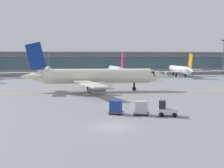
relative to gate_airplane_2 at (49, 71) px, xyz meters
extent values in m
plane|color=gray|center=(10.19, -76.66, -2.56)|extent=(400.00, 400.00, 0.00)
cube|color=yellow|center=(12.70, -45.33, -2.55)|extent=(109.78, 7.70, 0.01)
cube|color=#9EA3A8|center=(10.19, 17.85, 1.94)|extent=(183.10, 8.00, 9.00)
cube|color=slate|center=(10.19, 13.77, 2.39)|extent=(175.77, 0.16, 5.04)
cube|color=slate|center=(10.19, 16.35, 6.74)|extent=(190.42, 11.00, 0.60)
cube|color=white|center=(-15.93, -2.82, -0.55)|extent=(11.15, 6.34, 0.22)
cylinder|color=silver|center=(-0.02, 0.33, 0.08)|extent=(3.65, 18.60, 2.57)
cone|color=silver|center=(-0.66, 11.09, 0.08)|extent=(2.62, 3.22, 2.44)
cube|color=black|center=(-0.53, 9.04, 0.40)|extent=(2.14, 2.42, 0.90)
cone|color=silver|center=(0.65, -10.95, 0.08)|extent=(2.42, 4.23, 2.18)
cube|color=silver|center=(-6.49, -1.56, -0.62)|extent=(10.84, 4.67, 0.21)
cylinder|color=#999EA3|center=(-4.44, -0.31, -1.34)|extent=(1.74, 2.81, 1.59)
cube|color=silver|center=(6.63, -0.79, -0.62)|extent=(10.77, 5.79, 0.21)
cylinder|color=#999EA3|center=(4.45, 0.22, -1.34)|extent=(1.74, 2.81, 1.59)
cube|color=#1472B2|center=(0.60, -10.13, 3.56)|extent=(0.48, 3.47, 4.83)
cube|color=silver|center=(-1.30, -9.94, 0.47)|extent=(3.88, 2.03, 0.18)
cube|color=silver|center=(2.46, -9.71, 0.47)|extent=(3.88, 2.03, 0.18)
cylinder|color=black|center=(-0.40, 6.79, -1.88)|extent=(0.33, 0.33, 1.36)
cylinder|color=black|center=(-0.40, 6.79, -2.22)|extent=(0.45, 0.70, 0.68)
cylinder|color=black|center=(-1.66, -1.28, -1.88)|extent=(0.33, 0.33, 1.36)
cylinder|color=black|center=(-1.66, -1.28, -2.22)|extent=(0.45, 0.70, 0.68)
cylinder|color=black|center=(1.80, -1.07, -1.88)|extent=(0.33, 0.33, 1.36)
cylinder|color=black|center=(1.80, -1.07, -2.22)|extent=(0.45, 0.70, 0.68)
cylinder|color=white|center=(24.60, -2.56, 0.19)|extent=(3.11, 19.27, 2.67)
cone|color=white|center=(24.35, 8.64, 0.19)|extent=(2.61, 3.26, 2.53)
cube|color=black|center=(24.39, 6.50, 0.52)|extent=(2.14, 2.45, 0.93)
cone|color=white|center=(24.87, -14.30, 0.19)|extent=(2.37, 4.32, 2.27)
cube|color=white|center=(17.81, -4.29, -0.55)|extent=(11.26, 5.22, 0.22)
cylinder|color=#999EA3|center=(19.98, -3.06, -1.29)|extent=(1.71, 2.86, 1.65)
cube|color=white|center=(31.47, -3.98, -0.55)|extent=(11.23, 5.68, 0.22)
cylinder|color=#999EA3|center=(29.24, -2.85, -1.29)|extent=(1.71, 2.86, 1.65)
cube|color=#B21E66|center=(24.85, -13.45, 3.80)|extent=(0.37, 3.60, 5.02)
cube|color=white|center=(22.89, -13.18, 0.59)|extent=(3.97, 1.97, 0.19)
cube|color=white|center=(26.81, -13.09, 0.59)|extent=(3.97, 1.97, 0.19)
cylinder|color=black|center=(24.45, 4.16, -1.85)|extent=(0.35, 0.35, 1.41)
cylinder|color=black|center=(24.45, 4.16, -2.21)|extent=(0.45, 0.72, 0.71)
cylinder|color=black|center=(22.84, -4.17, -1.85)|extent=(0.35, 0.35, 1.41)
cylinder|color=black|center=(22.84, -4.17, -2.21)|extent=(0.45, 0.72, 0.71)
cylinder|color=black|center=(26.44, -4.09, -1.85)|extent=(0.35, 0.35, 1.41)
cylinder|color=black|center=(26.44, -4.09, -2.21)|extent=(0.45, 0.72, 0.71)
cylinder|color=white|center=(49.40, -3.24, 0.19)|extent=(3.65, 19.32, 2.67)
cone|color=white|center=(49.98, 7.95, 0.19)|extent=(2.70, 3.33, 2.53)
cube|color=black|center=(49.87, 5.82, 0.52)|extent=(2.20, 2.50, 0.93)
cone|color=white|center=(48.80, -14.97, 0.19)|extent=(2.48, 4.38, 2.27)
cube|color=white|center=(42.51, -4.46, -0.55)|extent=(11.21, 5.95, 0.22)
cylinder|color=#999EA3|center=(44.76, -3.40, -1.29)|extent=(1.79, 2.91, 1.65)
cube|color=white|center=(56.14, -5.16, -0.55)|extent=(11.27, 4.94, 0.22)
cylinder|color=#999EA3|center=(54.01, -3.87, -1.29)|extent=(1.79, 2.91, 1.65)
cube|color=orange|center=(48.85, -14.11, 3.80)|extent=(0.47, 3.61, 5.02)
cube|color=white|center=(46.90, -13.70, 0.59)|extent=(4.01, 2.08, 0.19)
cube|color=white|center=(50.82, -13.90, 0.59)|extent=(4.01, 2.08, 0.19)
cylinder|color=black|center=(49.75, 3.47, -1.85)|extent=(0.35, 0.35, 1.41)
cylinder|color=black|center=(49.75, 3.47, -2.21)|extent=(0.47, 0.73, 0.71)
cylinder|color=black|center=(47.52, -4.72, -1.85)|extent=(0.35, 0.35, 1.41)
cylinder|color=black|center=(47.52, -4.72, -2.21)|extent=(0.47, 0.73, 0.71)
cylinder|color=black|center=(51.13, -4.90, -1.85)|extent=(0.35, 0.35, 1.41)
cylinder|color=black|center=(51.13, -4.90, -2.21)|extent=(0.47, 0.73, 0.71)
cone|color=white|center=(75.11, 8.50, 0.19)|extent=(2.57, 3.23, 2.53)
cylinder|color=silver|center=(12.70, -43.33, 0.90)|extent=(24.33, 4.96, 3.36)
cone|color=silver|center=(26.76, -44.27, 0.90)|extent=(4.23, 3.45, 3.19)
cube|color=black|center=(24.08, -44.09, 1.31)|extent=(3.19, 2.81, 1.17)
cone|color=silver|center=(-2.03, -42.34, 0.90)|extent=(5.55, 3.20, 2.85)
cube|color=silver|center=(11.30, -34.63, -0.03)|extent=(7.67, 14.07, 0.28)
cylinder|color=#999EA3|center=(12.59, -37.49, -0.96)|extent=(3.68, 2.30, 2.07)
cube|color=silver|center=(10.16, -51.76, -0.03)|extent=(6.01, 14.17, 0.28)
cylinder|color=#999EA3|center=(11.82, -49.11, -0.96)|extent=(3.68, 2.30, 2.07)
cube|color=navy|center=(-0.96, -42.42, 5.44)|extent=(4.54, 0.66, 6.32)
cube|color=silver|center=(-0.40, -39.98, 1.40)|extent=(2.69, 5.08, 0.24)
cube|color=silver|center=(-0.73, -44.90, 1.40)|extent=(2.69, 5.08, 0.24)
cylinder|color=black|center=(21.13, -43.89, -1.67)|extent=(0.43, 0.43, 1.78)
cylinder|color=black|center=(21.13, -43.89, -2.11)|extent=(0.92, 0.60, 0.89)
cylinder|color=black|center=(10.88, -40.93, -1.67)|extent=(0.43, 0.43, 1.78)
cylinder|color=black|center=(10.88, -40.93, -2.11)|extent=(0.92, 0.60, 0.89)
cylinder|color=black|center=(10.58, -45.46, -1.67)|extent=(0.43, 0.43, 1.78)
cylinder|color=black|center=(10.58, -45.46, -2.11)|extent=(0.92, 0.60, 0.89)
cube|color=silver|center=(18.66, -72.11, -1.91)|extent=(2.93, 2.22, 0.70)
cube|color=#1E2328|center=(17.95, -71.85, -1.01)|extent=(1.28, 1.48, 1.10)
cylinder|color=black|center=(19.70, -71.76, -2.26)|extent=(0.64, 0.42, 0.60)
cylinder|color=black|center=(19.21, -73.07, -2.26)|extent=(0.64, 0.42, 0.60)
cylinder|color=black|center=(18.11, -71.16, -2.26)|extent=(0.64, 0.42, 0.60)
cylinder|color=black|center=(17.62, -72.47, -2.26)|extent=(0.64, 0.42, 0.60)
cube|color=#595B60|center=(15.31, -70.86, -2.28)|extent=(2.53, 2.24, 0.12)
cube|color=#B2B7C1|center=(15.31, -70.86, -1.42)|extent=(2.02, 1.97, 1.60)
cylinder|color=black|center=(16.26, -70.47, -2.45)|extent=(0.24, 0.17, 0.22)
cylinder|color=black|center=(15.77, -71.78, -2.45)|extent=(0.24, 0.17, 0.22)
cylinder|color=black|center=(14.86, -69.94, -2.45)|extent=(0.24, 0.17, 0.22)
cylinder|color=black|center=(14.36, -71.25, -2.45)|extent=(0.24, 0.17, 0.22)
cube|color=#595B60|center=(11.97, -69.61, -2.28)|extent=(2.53, 2.24, 0.12)
cube|color=navy|center=(11.97, -69.61, -1.42)|extent=(2.02, 1.97, 1.60)
cylinder|color=black|center=(12.92, -69.21, -2.45)|extent=(0.24, 0.17, 0.22)
cylinder|color=black|center=(12.42, -70.53, -2.45)|extent=(0.24, 0.17, 0.22)
cylinder|color=black|center=(11.51, -68.69, -2.45)|extent=(0.24, 0.17, 0.22)
cylinder|color=black|center=(11.02, -70.00, -2.45)|extent=(0.24, 0.17, 0.22)
cylinder|color=gray|center=(75.26, 9.98, 4.67)|extent=(0.36, 0.36, 14.45)
cube|color=#3F3F42|center=(75.26, 9.98, 12.14)|extent=(1.80, 0.30, 0.50)
camera|label=1|loc=(4.53, -108.87, 5.63)|focal=46.63mm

